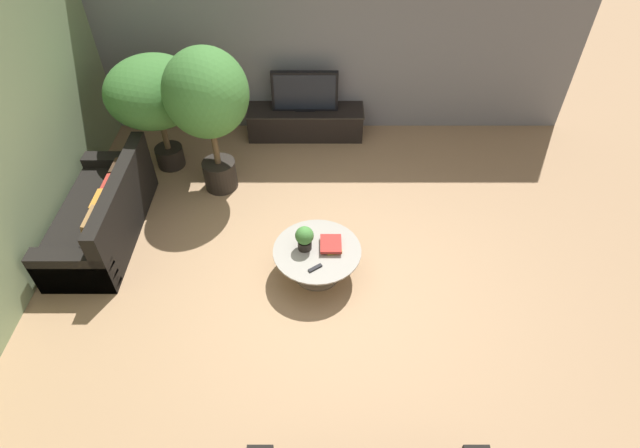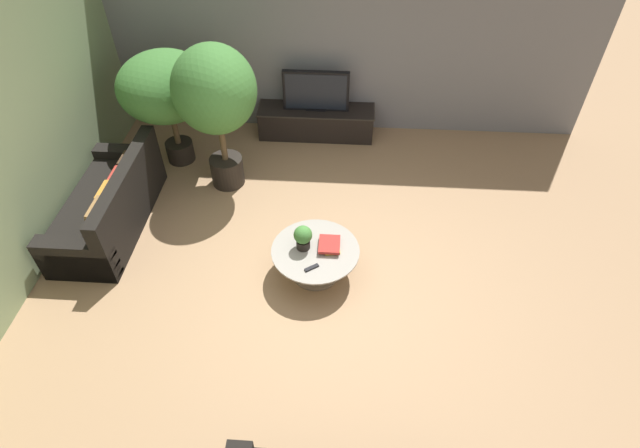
{
  "view_description": "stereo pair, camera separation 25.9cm",
  "coord_description": "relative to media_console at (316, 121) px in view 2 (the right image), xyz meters",
  "views": [
    {
      "loc": [
        -0.04,
        -3.61,
        4.36
      ],
      "look_at": [
        -0.04,
        0.36,
        0.55
      ],
      "focal_mm": 28.0,
      "sensor_mm": 36.0,
      "label": 1
    },
    {
      "loc": [
        0.22,
        -3.61,
        4.36
      ],
      "look_at": [
        -0.04,
        0.36,
        0.55
      ],
      "focal_mm": 28.0,
      "sensor_mm": 36.0,
      "label": 2
    }
  ],
  "objects": [
    {
      "name": "ground_plane",
      "position": [
        0.26,
        -2.94,
        -0.23
      ],
      "size": [
        24.0,
        24.0,
        0.0
      ],
      "primitive_type": "plane",
      "color": "#9E7A56"
    },
    {
      "name": "back_wall_stone",
      "position": [
        0.26,
        0.32,
        1.27
      ],
      "size": [
        7.4,
        0.12,
        3.0
      ],
      "primitive_type": "cube",
      "color": "slate",
      "rests_on": "ground"
    },
    {
      "name": "media_console",
      "position": [
        0.0,
        0.0,
        0.0
      ],
      "size": [
        1.75,
        0.5,
        0.45
      ],
      "color": "black",
      "rests_on": "ground"
    },
    {
      "name": "television",
      "position": [
        -0.0,
        -0.0,
        0.51
      ],
      "size": [
        0.97,
        0.13,
        0.6
      ],
      "color": "black",
      "rests_on": "media_console"
    },
    {
      "name": "coffee_table",
      "position": [
        0.19,
        -2.82,
        0.04
      ],
      "size": [
        0.97,
        0.97,
        0.39
      ],
      "color": "#756656",
      "rests_on": "ground"
    },
    {
      "name": "couch_by_wall",
      "position": [
        -2.38,
        -2.16,
        0.06
      ],
      "size": [
        0.84,
        1.93,
        0.84
      ],
      "rotation": [
        0.0,
        0.0,
        -1.57
      ],
      "color": "black",
      "rests_on": "ground"
    },
    {
      "name": "potted_palm_tall",
      "position": [
        -1.91,
        -0.77,
        0.9
      ],
      "size": [
        1.25,
        1.25,
        1.61
      ],
      "color": "black",
      "rests_on": "ground"
    },
    {
      "name": "potted_palm_corner",
      "position": [
        -1.12,
        -1.25,
        1.1
      ],
      "size": [
        1.02,
        1.02,
        1.96
      ],
      "color": "black",
      "rests_on": "ground"
    },
    {
      "name": "potted_plant_tabletop",
      "position": [
        0.05,
        -2.79,
        0.32
      ],
      "size": [
        0.2,
        0.2,
        0.29
      ],
      "color": "black",
      "rests_on": "coffee_table"
    },
    {
      "name": "book_stack",
      "position": [
        0.35,
        -2.77,
        0.19
      ],
      "size": [
        0.24,
        0.29,
        0.07
      ],
      "color": "gold",
      "rests_on": "coffee_table"
    },
    {
      "name": "remote_black",
      "position": [
        0.17,
        -3.09,
        0.17
      ],
      "size": [
        0.15,
        0.12,
        0.02
      ],
      "primitive_type": "cube",
      "rotation": [
        0.0,
        0.0,
        -0.97
      ],
      "color": "black",
      "rests_on": "coffee_table"
    }
  ]
}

